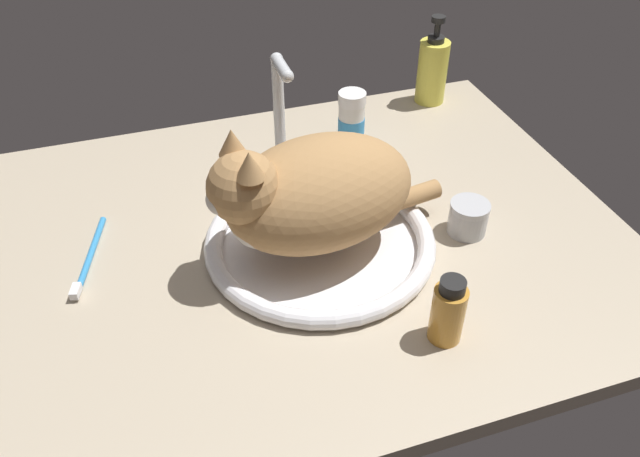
{
  "coord_description": "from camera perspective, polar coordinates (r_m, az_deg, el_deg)",
  "views": [
    {
      "loc": [
        -18.46,
        -76.8,
        70.23
      ],
      "look_at": [
        5.27,
        -4.15,
        7.0
      ],
      "focal_mm": 35.74,
      "sensor_mm": 36.0,
      "label": 1
    }
  ],
  "objects": [
    {
      "name": "countertop",
      "position": [
        1.05,
        -3.45,
        -1.51
      ],
      "size": [
        112.02,
        82.1,
        3.0
      ],
      "primitive_type": "cube",
      "color": "#B7A88E",
      "rests_on": "ground"
    },
    {
      "name": "sink_basin",
      "position": [
        1.01,
        -0.0,
        -1.19
      ],
      "size": [
        36.61,
        36.61,
        2.88
      ],
      "color": "white",
      "rests_on": "countertop"
    },
    {
      "name": "faucet",
      "position": [
        1.14,
        -3.54,
        8.63
      ],
      "size": [
        19.06,
        9.51,
        23.16
      ],
      "color": "silver",
      "rests_on": "countertop"
    },
    {
      "name": "cat",
      "position": [
        0.94,
        -1.02,
        3.17
      ],
      "size": [
        39.34,
        24.46,
        20.45
      ],
      "color": "tan",
      "rests_on": "sink_basin"
    },
    {
      "name": "pill_bottle",
      "position": [
        1.26,
        2.84,
        9.81
      ],
      "size": [
        5.34,
        5.34,
        10.31
      ],
      "color": "white",
      "rests_on": "countertop"
    },
    {
      "name": "soap_pump_bottle",
      "position": [
        1.41,
        10.03,
        13.8
      ],
      "size": [
        6.31,
        6.31,
        18.8
      ],
      "color": "#E5DB4C",
      "rests_on": "countertop"
    },
    {
      "name": "amber_bottle",
      "position": [
        0.87,
        11.39,
        -7.3
      ],
      "size": [
        4.6,
        4.6,
        10.51
      ],
      "color": "gold",
      "rests_on": "countertop"
    },
    {
      "name": "metal_jar",
      "position": [
        1.06,
        13.13,
        0.94
      ],
      "size": [
        6.45,
        6.45,
        5.61
      ],
      "color": "#B2B5BA",
      "rests_on": "countertop"
    },
    {
      "name": "toothbrush",
      "position": [
        1.05,
        -19.98,
        -2.52
      ],
      "size": [
        6.18,
        18.43,
        1.7
      ],
      "color": "#338CD1",
      "rests_on": "countertop"
    }
  ]
}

